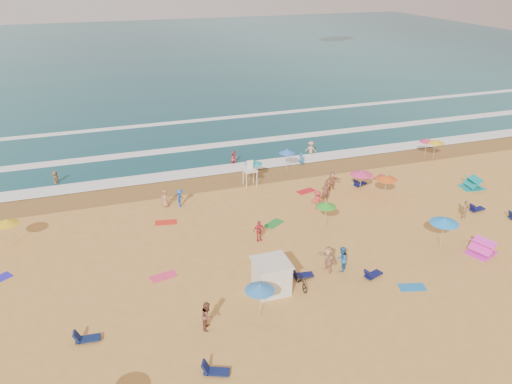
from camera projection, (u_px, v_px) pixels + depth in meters
name	position (u px, v px, depth m)	size (l,w,h in m)	color
ground	(269.00, 245.00, 36.50)	(220.00, 220.00, 0.00)	gold
ocean	(137.00, 56.00, 108.59)	(220.00, 140.00, 0.18)	#0C4756
wet_sand	(223.00, 180.00, 47.23)	(220.00, 220.00, 0.00)	olive
surf_foam	(202.00, 149.00, 54.75)	(200.00, 18.70, 0.05)	white
cabana	(271.00, 277.00, 31.13)	(2.00, 2.00, 2.00)	silver
cabana_roof	(272.00, 263.00, 30.68)	(2.20, 2.20, 0.12)	silver
bicycle	(301.00, 281.00, 31.64)	(0.64, 1.84, 0.97)	black
lifeguard_stand	(250.00, 175.00, 45.70)	(1.20, 1.20, 2.10)	white
beach_umbrellas	(305.00, 211.00, 36.97)	(59.38, 29.85, 0.75)	#E83375
loungers	(383.00, 255.00, 34.96)	(34.55, 19.18, 0.34)	#0F1D4B
towels	(254.00, 256.00, 35.15)	(50.04, 23.85, 0.03)	red
popup_tents	(477.00, 210.00, 40.39)	(9.47, 11.45, 1.20)	#F035C7
beachgoers	(261.00, 209.00, 40.05)	(45.05, 25.74, 2.12)	#2871BA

